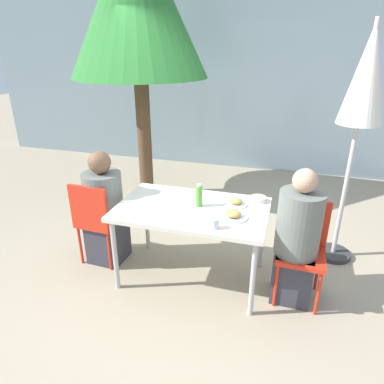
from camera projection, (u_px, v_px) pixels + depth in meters
name	position (u px, v px, depth m)	size (l,w,h in m)	color
ground_plane	(192.00, 276.00, 3.36)	(24.00, 24.00, 0.00)	tan
building_facade	(249.00, 82.00, 5.83)	(10.00, 0.20, 3.00)	gray
dining_table	(192.00, 213.00, 3.09)	(1.35, 0.84, 0.75)	silver
chair_left	(96.00, 217.00, 3.38)	(0.42, 0.42, 0.88)	red
person_left	(105.00, 212.00, 3.43)	(0.38, 0.38, 1.18)	#383842
chair_right	(302.00, 242.00, 2.95)	(0.41, 0.41, 0.88)	red
person_right	(296.00, 242.00, 2.87)	(0.37, 0.37, 1.22)	#383842
closed_umbrella	(365.00, 86.00, 2.99)	(0.39, 0.39, 2.30)	#333333
plate_0	(233.00, 215.00, 2.87)	(0.24, 0.24, 0.07)	white
plate_1	(236.00, 202.00, 3.11)	(0.22, 0.22, 0.06)	white
bottle	(199.00, 196.00, 3.05)	(0.06, 0.06, 0.21)	#51A338
drinking_cup	(215.00, 224.00, 2.70)	(0.07, 0.07, 0.08)	silver
salad_bowl	(258.00, 199.00, 3.17)	(0.15, 0.15, 0.05)	white
tree_behind_left	(137.00, 0.00, 4.20)	(1.79, 1.79, 3.53)	brown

